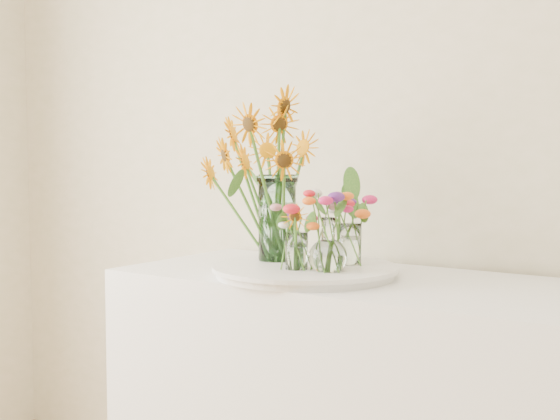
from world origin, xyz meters
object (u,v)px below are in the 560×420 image
object	(u,v)px
tray	(305,272)
mason_jar	(277,218)
small_vase_c	(349,245)
small_vase_b	(328,245)
small_vase_a	(297,252)

from	to	relation	value
tray	mason_jar	size ratio (longest dim) A/B	1.93
tray	small_vase_c	bearing A→B (deg)	43.23
small_vase_b	small_vase_c	bearing A→B (deg)	95.22
mason_jar	small_vase_c	bearing A→B (deg)	11.86
small_vase_b	small_vase_a	bearing A→B (deg)	-166.87
small_vase_a	tray	bearing A→B (deg)	104.34
mason_jar	small_vase_b	world-z (taller)	mason_jar
small_vase_a	small_vase_b	xyz separation A→B (m)	(0.09, 0.02, 0.02)
tray	small_vase_b	xyz separation A→B (m)	(0.11, -0.05, 0.09)
mason_jar	small_vase_c	world-z (taller)	mason_jar
tray	small_vase_b	bearing A→B (deg)	-26.90
mason_jar	small_vase_a	size ratio (longest dim) A/B	2.44
tray	small_vase_c	xyz separation A→B (m)	(0.09, 0.09, 0.07)
tray	small_vase_a	size ratio (longest dim) A/B	4.70
mason_jar	small_vase_b	bearing A→B (deg)	-22.63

